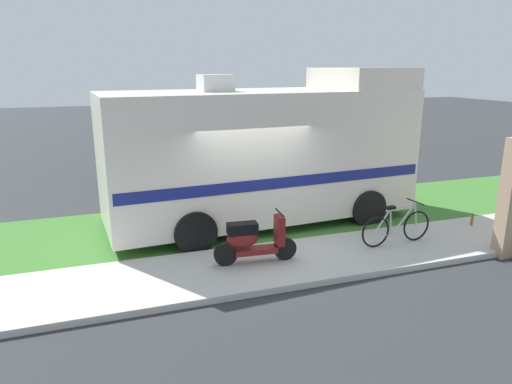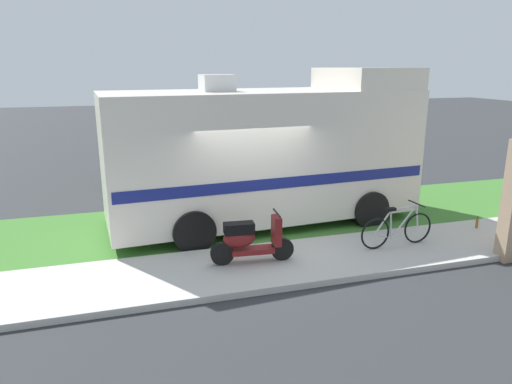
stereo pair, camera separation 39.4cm
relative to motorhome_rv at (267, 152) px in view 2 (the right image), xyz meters
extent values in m
plane|color=#2D3033|center=(-0.69, -1.36, -1.76)|extent=(80.00, 80.00, 0.00)
cube|color=beige|center=(-0.69, -2.56, -1.70)|extent=(24.00, 2.00, 0.12)
cube|color=#3D752D|center=(-0.69, 0.14, -1.72)|extent=(24.00, 3.40, 0.08)
cube|color=silver|center=(-0.11, -0.01, -0.02)|extent=(7.38, 2.99, 2.88)
cube|color=silver|center=(2.60, 0.18, 1.67)|extent=(1.96, 2.49, 0.50)
cube|color=navy|center=(-0.11, -0.01, -0.45)|extent=(7.24, 3.00, 0.24)
cube|color=black|center=(3.48, 0.24, 0.49)|extent=(0.23, 2.12, 0.90)
cube|color=silver|center=(-1.19, -0.08, 1.60)|extent=(0.74, 0.65, 0.36)
cylinder|color=black|center=(2.05, 1.34, -1.31)|extent=(0.92, 0.34, 0.90)
cylinder|color=black|center=(2.21, -1.05, -1.31)|extent=(0.92, 0.34, 0.90)
cylinder|color=black|center=(-2.17, 1.05, -1.31)|extent=(0.92, 0.34, 0.90)
cylinder|color=black|center=(-2.01, -1.34, -1.31)|extent=(0.92, 0.34, 0.90)
cylinder|color=black|center=(-0.50, -2.51, -1.42)|extent=(0.45, 0.14, 0.44)
cylinder|color=black|center=(-1.65, -2.41, -1.42)|extent=(0.45, 0.14, 0.44)
cube|color=maroon|center=(-1.08, -2.46, -1.40)|extent=(0.83, 0.35, 0.10)
cube|color=black|center=(-1.33, -2.44, -0.94)|extent=(0.58, 0.31, 0.20)
ellipsoid|color=maroon|center=(-1.33, -2.44, -1.14)|extent=(0.62, 0.35, 0.36)
cube|color=maroon|center=(-0.62, -2.50, -1.04)|extent=(0.17, 0.33, 0.56)
cylinder|color=black|center=(-0.62, -2.50, -0.69)|extent=(0.08, 0.50, 0.04)
sphere|color=white|center=(-0.62, -2.50, -0.86)|extent=(0.12, 0.12, 0.12)
torus|color=black|center=(2.51, -2.48, -1.31)|extent=(0.66, 0.07, 0.66)
torus|color=black|center=(1.48, -2.54, -1.31)|extent=(0.66, 0.07, 0.66)
cylinder|color=silver|center=(2.15, -2.50, -1.13)|extent=(0.59, 0.07, 0.67)
cylinder|color=silver|center=(1.84, -2.52, -1.15)|extent=(0.10, 0.04, 0.60)
cylinder|color=silver|center=(2.12, -2.50, -0.83)|extent=(0.62, 0.07, 0.09)
cylinder|color=silver|center=(1.67, -2.53, -1.38)|extent=(0.41, 0.06, 0.18)
cylinder|color=silver|center=(1.64, -2.53, -1.08)|extent=(0.36, 0.05, 0.47)
cylinder|color=silver|center=(2.47, -2.48, -1.06)|extent=(0.12, 0.04, 0.51)
cube|color=black|center=(1.81, -2.52, -0.83)|extent=(0.20, 0.11, 0.06)
cylinder|color=black|center=(2.43, -2.49, -0.77)|extent=(0.05, 0.52, 0.03)
cube|color=#B7B29E|center=(-2.36, 4.46, -0.76)|extent=(2.72, 2.19, 1.42)
cube|color=black|center=(-2.36, 4.46, -0.35)|extent=(2.59, 2.20, 0.44)
cube|color=#B7B29E|center=(0.49, 4.67, -1.07)|extent=(3.29, 2.23, 0.80)
cylinder|color=black|center=(-2.49, 3.49, -1.38)|extent=(0.78, 0.30, 0.76)
cylinder|color=black|center=(-2.64, 5.40, -1.38)|extent=(0.78, 0.30, 0.76)
cylinder|color=black|center=(0.93, 3.74, -1.38)|extent=(0.78, 0.30, 0.76)
cylinder|color=black|center=(0.79, 5.66, -1.38)|extent=(0.78, 0.30, 0.76)
cylinder|color=brown|center=(4.39, -2.08, -1.52)|extent=(0.06, 0.06, 0.22)
cylinder|color=brown|center=(4.39, -2.08, -1.39)|extent=(0.03, 0.03, 0.04)
cylinder|color=black|center=(4.39, -2.08, -1.36)|extent=(0.03, 0.03, 0.02)
camera|label=1|loc=(-3.74, -10.19, 1.95)|focal=32.70mm
camera|label=2|loc=(-3.36, -10.31, 1.95)|focal=32.70mm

